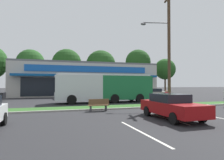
# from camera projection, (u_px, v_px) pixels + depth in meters

# --- Properties ---
(grass_median) EXTENTS (56.00, 2.20, 0.12)m
(grass_median) POSITION_uv_depth(u_px,v_px,m) (140.00, 106.00, 18.45)
(grass_median) COLOR #2D5B23
(grass_median) RESTS_ON ground_plane
(curb_lip) EXTENTS (56.00, 0.24, 0.12)m
(curb_lip) POSITION_uv_depth(u_px,v_px,m) (146.00, 107.00, 17.28)
(curb_lip) COLOR #99968C
(curb_lip) RESTS_ON ground_plane
(parking_stripe_0) EXTENTS (0.12, 4.80, 0.01)m
(parking_stripe_0) POSITION_uv_depth(u_px,v_px,m) (141.00, 132.00, 8.64)
(parking_stripe_0) COLOR silver
(parking_stripe_0) RESTS_ON ground_plane
(parking_stripe_1) EXTENTS (0.12, 4.80, 0.01)m
(parking_stripe_1) POSITION_uv_depth(u_px,v_px,m) (164.00, 118.00, 12.35)
(parking_stripe_1) COLOR silver
(parking_stripe_1) RESTS_ON ground_plane
(parking_stripe_2) EXTENTS (0.12, 4.80, 0.01)m
(parking_stripe_2) POSITION_uv_depth(u_px,v_px,m) (211.00, 116.00, 12.91)
(parking_stripe_2) COLOR silver
(parking_stripe_2) RESTS_ON ground_plane
(storefront_building) EXTENTS (25.46, 13.42, 5.97)m
(storefront_building) POSITION_uv_depth(u_px,v_px,m) (84.00, 80.00, 39.06)
(storefront_building) COLOR #BCB7AD
(storefront_building) RESTS_ON ground_plane
(tree_left) EXTENTS (5.83, 5.83, 9.45)m
(tree_left) POSITION_uv_depth(u_px,v_px,m) (30.00, 63.00, 41.90)
(tree_left) COLOR #473323
(tree_left) RESTS_ON ground_plane
(tree_mid_left) EXTENTS (6.91, 6.91, 10.42)m
(tree_mid_left) POSITION_uv_depth(u_px,v_px,m) (67.00, 64.00, 46.95)
(tree_mid_left) COLOR #473323
(tree_mid_left) RESTS_ON ground_plane
(tree_mid) EXTENTS (7.43, 7.43, 10.56)m
(tree_mid) POSITION_uv_depth(u_px,v_px,m) (101.00, 65.00, 49.55)
(tree_mid) COLOR #473323
(tree_mid) RESTS_ON ground_plane
(tree_mid_right) EXTENTS (6.34, 6.34, 10.86)m
(tree_mid_right) POSITION_uv_depth(u_px,v_px,m) (138.00, 62.00, 50.19)
(tree_mid_right) COLOR #473323
(tree_mid_right) RESTS_ON ground_plane
(tree_right) EXTENTS (5.75, 5.75, 9.15)m
(tree_right) POSITION_uv_depth(u_px,v_px,m) (165.00, 69.00, 54.91)
(tree_right) COLOR #473323
(tree_right) RESTS_ON ground_plane
(utility_pole) EXTENTS (3.16, 2.37, 11.39)m
(utility_pole) POSITION_uv_depth(u_px,v_px,m) (168.00, 44.00, 19.77)
(utility_pole) COLOR #4C3826
(utility_pole) RESTS_ON ground_plane
(city_bus) EXTENTS (11.11, 2.80, 3.25)m
(city_bus) POSITION_uv_depth(u_px,v_px,m) (104.00, 87.00, 22.75)
(city_bus) COLOR #196638
(city_bus) RESTS_ON ground_plane
(bus_stop_bench) EXTENTS (1.60, 0.45, 0.95)m
(bus_stop_bench) POSITION_uv_depth(u_px,v_px,m) (99.00, 105.00, 15.35)
(bus_stop_bench) COLOR brown
(bus_stop_bench) RESTS_ON ground_plane
(car_1) EXTENTS (4.63, 1.88, 1.43)m
(car_1) POSITION_uv_depth(u_px,v_px,m) (154.00, 93.00, 30.52)
(car_1) COLOR #9E998C
(car_1) RESTS_ON ground_plane
(car_3) EXTENTS (4.70, 2.01, 1.35)m
(car_3) POSITION_uv_depth(u_px,v_px,m) (74.00, 94.00, 28.24)
(car_3) COLOR navy
(car_3) RESTS_ON ground_plane
(car_4) EXTENTS (1.97, 4.72, 1.49)m
(car_4) POSITION_uv_depth(u_px,v_px,m) (171.00, 106.00, 11.91)
(car_4) COLOR maroon
(car_4) RESTS_ON ground_plane
(pedestrian_near_bench) EXTENTS (0.32, 0.32, 1.58)m
(pedestrian_near_bench) POSITION_uv_depth(u_px,v_px,m) (166.00, 99.00, 17.24)
(pedestrian_near_bench) COLOR #47423D
(pedestrian_near_bench) RESTS_ON ground_plane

